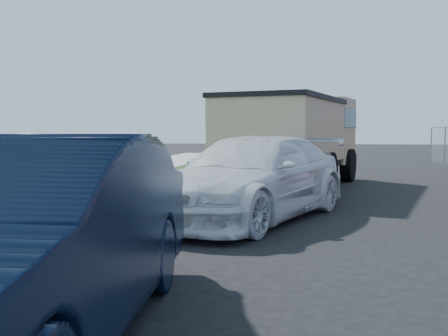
% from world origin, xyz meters
% --- Properties ---
extents(ground, '(120.00, 120.00, 0.00)m').
position_xyz_m(ground, '(0.00, 0.00, 0.00)').
color(ground, black).
rests_on(ground, ground).
extents(streetside, '(6.12, 50.00, 0.15)m').
position_xyz_m(streetside, '(-5.57, 2.00, 0.07)').
color(streetside, gray).
rests_on(streetside, ground).
extents(parking_meter, '(0.23, 0.19, 1.40)m').
position_xyz_m(parking_meter, '(-3.09, -0.55, 1.14)').
color(parking_meter, '#3F4247').
rests_on(parking_meter, ground).
extents(white_wagon, '(3.77, 5.57, 1.50)m').
position_xyz_m(white_wagon, '(-1.08, 2.31, 0.75)').
color(white_wagon, silver).
rests_on(white_wagon, ground).
extents(navy_sedan, '(2.11, 4.88, 1.56)m').
position_xyz_m(navy_sedan, '(-2.05, -3.77, 0.78)').
color(navy_sedan, black).
rests_on(navy_sedan, ground).
extents(dump_truck, '(4.05, 7.09, 2.62)m').
position_xyz_m(dump_truck, '(-0.59, 8.13, 1.48)').
color(dump_truck, black).
rests_on(dump_truck, ground).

